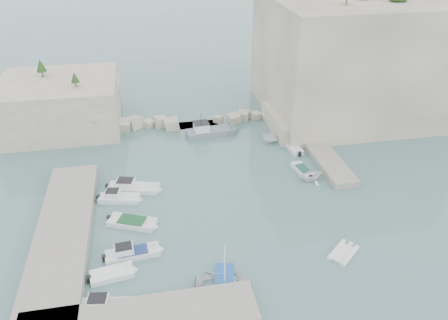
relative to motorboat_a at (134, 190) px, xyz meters
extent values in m
plane|color=slate|center=(10.33, -6.34, 0.00)|extent=(400.00, 400.00, 0.00)
cube|color=beige|center=(33.33, 16.66, 8.50)|extent=(26.00, 22.00, 17.00)
cube|color=beige|center=(23.33, 11.66, 1.25)|extent=(8.00, 10.00, 2.50)
cube|color=beige|center=(-9.67, 18.66, 3.50)|extent=(16.00, 14.00, 7.00)
cube|color=#9E9689|center=(-6.67, -7.34, 0.55)|extent=(5.00, 24.00, 1.10)
cube|color=#9E9689|center=(23.83, 3.66, 0.40)|extent=(3.00, 16.00, 0.80)
cube|color=beige|center=(9.33, 15.66, 0.70)|extent=(28.00, 3.00, 1.40)
imported|color=white|center=(7.39, -16.17, 0.00)|extent=(5.53, 4.39, 1.03)
imported|color=white|center=(20.38, -1.71, 0.00)|extent=(3.65, 3.28, 1.70)
imported|color=white|center=(19.19, 8.55, 0.00)|extent=(4.58, 2.92, 1.66)
cylinder|color=white|center=(7.39, -16.17, 2.61)|extent=(0.10, 0.10, 4.20)
cone|color=#1E4219|center=(-11.67, 20.66, 8.62)|extent=(1.40, 1.40, 1.75)
cone|color=#1E4219|center=(-6.67, 15.66, 8.30)|extent=(1.12, 1.12, 1.40)
camera|label=1|loc=(2.43, -42.08, 27.70)|focal=35.00mm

